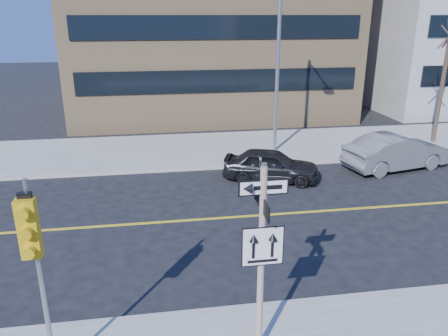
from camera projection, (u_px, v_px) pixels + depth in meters
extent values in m
plane|color=black|center=(236.00, 285.00, 11.38)|extent=(120.00, 120.00, 0.00)
cylinder|color=silver|center=(261.00, 265.00, 8.34)|extent=(0.13, 0.13, 4.00)
cylinder|color=gray|center=(264.00, 165.00, 7.66)|extent=(0.10, 0.10, 0.06)
cube|color=black|center=(264.00, 187.00, 7.80)|extent=(0.92, 0.03, 0.30)
cube|color=black|center=(263.00, 205.00, 7.92)|extent=(0.03, 0.92, 0.30)
cube|color=white|center=(263.00, 246.00, 8.11)|extent=(0.80, 0.03, 0.80)
cylinder|color=gray|center=(42.00, 284.00, 7.75)|extent=(0.09, 0.09, 4.00)
cube|color=gold|center=(29.00, 229.00, 7.16)|extent=(0.32, 0.22, 1.05)
sphere|color=#8C0705|center=(23.00, 212.00, 6.94)|extent=(0.17, 0.17, 0.17)
sphere|color=black|center=(27.00, 232.00, 7.05)|extent=(0.17, 0.17, 0.17)
sphere|color=black|center=(30.00, 251.00, 7.17)|extent=(0.17, 0.17, 0.17)
imported|color=black|center=(271.00, 165.00, 18.39)|extent=(2.83, 4.31, 1.36)
imported|color=slate|center=(396.00, 152.00, 19.74)|extent=(2.69, 5.12, 1.61)
cylinder|color=gray|center=(277.00, 70.00, 20.84)|extent=(0.18, 0.18, 8.00)
cylinder|color=#3A2D22|center=(442.00, 88.00, 22.80)|extent=(0.22, 0.22, 5.80)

